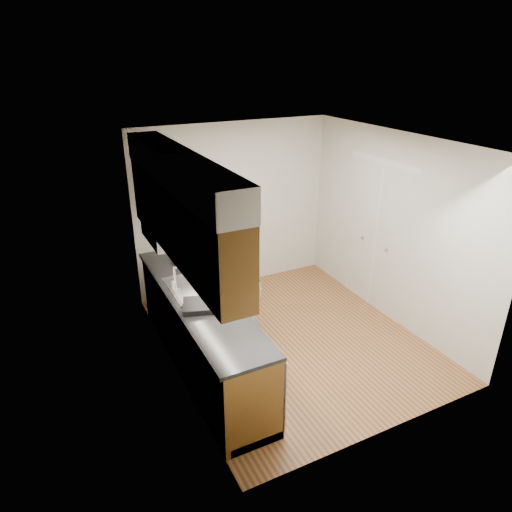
{
  "coord_description": "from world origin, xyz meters",
  "views": [
    {
      "loc": [
        -2.59,
        -4.19,
        3.37
      ],
      "look_at": [
        -0.38,
        0.25,
        1.14
      ],
      "focal_mm": 32.0,
      "sensor_mm": 36.0,
      "label": 1
    }
  ],
  "objects_px": {
    "person": "(244,273)",
    "soap_bottle_a": "(179,259)",
    "soap_bottle_b": "(194,261)",
    "soda_can": "(192,271)",
    "soap_bottle_c": "(175,252)",
    "dish_rack": "(202,305)"
  },
  "relations": [
    {
      "from": "soap_bottle_c",
      "to": "soda_can",
      "type": "distance_m",
      "value": 0.54
    },
    {
      "from": "soap_bottle_b",
      "to": "dish_rack",
      "type": "height_order",
      "value": "soap_bottle_b"
    },
    {
      "from": "person",
      "to": "soap_bottle_c",
      "type": "distance_m",
      "value": 1.01
    },
    {
      "from": "soap_bottle_a",
      "to": "dish_rack",
      "type": "height_order",
      "value": "soap_bottle_a"
    },
    {
      "from": "soap_bottle_a",
      "to": "soda_can",
      "type": "distance_m",
      "value": 0.28
    },
    {
      "from": "soap_bottle_c",
      "to": "soda_can",
      "type": "bearing_deg",
      "value": -84.91
    },
    {
      "from": "soda_can",
      "to": "dish_rack",
      "type": "relative_size",
      "value": 0.3
    },
    {
      "from": "soap_bottle_b",
      "to": "soda_can",
      "type": "xyz_separation_m",
      "value": [
        -0.08,
        -0.15,
        -0.05
      ]
    },
    {
      "from": "person",
      "to": "soap_bottle_c",
      "type": "xyz_separation_m",
      "value": [
        -0.59,
        0.81,
        0.07
      ]
    },
    {
      "from": "dish_rack",
      "to": "person",
      "type": "bearing_deg",
      "value": 53.0
    },
    {
      "from": "person",
      "to": "soap_bottle_a",
      "type": "distance_m",
      "value": 0.83
    },
    {
      "from": "soap_bottle_b",
      "to": "dish_rack",
      "type": "relative_size",
      "value": 0.57
    },
    {
      "from": "soap_bottle_a",
      "to": "soap_bottle_b",
      "type": "height_order",
      "value": "soap_bottle_a"
    },
    {
      "from": "soda_can",
      "to": "soap_bottle_a",
      "type": "bearing_deg",
      "value": 107.06
    },
    {
      "from": "soda_can",
      "to": "dish_rack",
      "type": "distance_m",
      "value": 0.78
    },
    {
      "from": "person",
      "to": "soap_bottle_a",
      "type": "xyz_separation_m",
      "value": [
        -0.62,
        0.53,
        0.09
      ]
    },
    {
      "from": "soap_bottle_b",
      "to": "soda_can",
      "type": "bearing_deg",
      "value": -117.23
    },
    {
      "from": "soda_can",
      "to": "person",
      "type": "bearing_deg",
      "value": -26.93
    },
    {
      "from": "person",
      "to": "soap_bottle_a",
      "type": "height_order",
      "value": "person"
    },
    {
      "from": "person",
      "to": "dish_rack",
      "type": "height_order",
      "value": "person"
    },
    {
      "from": "soda_can",
      "to": "soap_bottle_b",
      "type": "bearing_deg",
      "value": 62.77
    },
    {
      "from": "soap_bottle_b",
      "to": "soap_bottle_c",
      "type": "xyz_separation_m",
      "value": [
        -0.13,
        0.38,
        -0.01
      ]
    }
  ]
}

